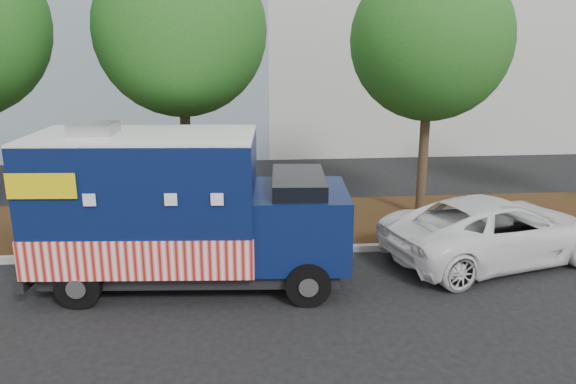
{
  "coord_description": "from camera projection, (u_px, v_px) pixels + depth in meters",
  "views": [
    {
      "loc": [
        0.65,
        -10.92,
        4.89
      ],
      "look_at": [
        1.71,
        0.6,
        1.72
      ],
      "focal_mm": 35.0,
      "sensor_mm": 36.0,
      "label": 1
    }
  ],
  "objects": [
    {
      "name": "ground",
      "position": [
        209.0,
        281.0,
        11.72
      ],
      "size": [
        120.0,
        120.0,
        0.0
      ],
      "primitive_type": "plane",
      "color": "black",
      "rests_on": "ground"
    },
    {
      "name": "curb",
      "position": [
        212.0,
        253.0,
        13.05
      ],
      "size": [
        120.0,
        0.18,
        0.15
      ],
      "primitive_type": "cube",
      "color": "#9E9E99",
      "rests_on": "ground"
    },
    {
      "name": "mulch_strip",
      "position": [
        215.0,
        224.0,
        15.06
      ],
      "size": [
        120.0,
        4.0,
        0.15
      ],
      "primitive_type": "cube",
      "color": "#301D0D",
      "rests_on": "ground"
    },
    {
      "name": "tree_b",
      "position": [
        181.0,
        31.0,
        13.49
      ],
      "size": [
        4.15,
        4.15,
        7.16
      ],
      "color": "#38281C",
      "rests_on": "ground"
    },
    {
      "name": "tree_c",
      "position": [
        431.0,
        41.0,
        14.44
      ],
      "size": [
        4.16,
        4.16,
        6.93
      ],
      "color": "#38281C",
      "rests_on": "ground"
    },
    {
      "name": "sign_post",
      "position": [
        122.0,
        203.0,
        13.0
      ],
      "size": [
        0.06,
        0.06,
        2.4
      ],
      "primitive_type": "cube",
      "color": "#473828",
      "rests_on": "ground"
    },
    {
      "name": "food_truck",
      "position": [
        176.0,
        213.0,
        11.23
      ],
      "size": [
        6.48,
        2.84,
        3.33
      ],
      "rotation": [
        0.0,
        0.0,
        -0.07
      ],
      "color": "black",
      "rests_on": "ground"
    },
    {
      "name": "white_car",
      "position": [
        497.0,
        230.0,
        12.65
      ],
      "size": [
        5.69,
        3.73,
        1.46
      ],
      "primitive_type": "imported",
      "rotation": [
        0.0,
        0.0,
        1.84
      ],
      "color": "white",
      "rests_on": "ground"
    }
  ]
}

